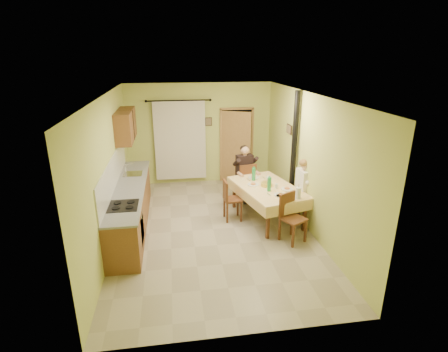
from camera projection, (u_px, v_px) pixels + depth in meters
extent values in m
cube|color=tan|center=(213.00, 229.00, 7.42)|extent=(4.00, 6.00, 0.01)
cube|color=#C9D46D|center=(200.00, 134.00, 9.76)|extent=(4.00, 0.04, 2.80)
cube|color=#C9D46D|center=(242.00, 242.00, 4.16)|extent=(4.00, 0.04, 2.80)
cube|color=#C9D46D|center=(109.00, 171.00, 6.68)|extent=(0.04, 6.00, 2.80)
cube|color=#C9D46D|center=(308.00, 162.00, 7.24)|extent=(0.04, 6.00, 2.80)
cube|color=white|center=(212.00, 95.00, 6.50)|extent=(4.00, 6.00, 0.04)
cube|color=brown|center=(131.00, 207.00, 7.41)|extent=(0.60, 3.60, 0.88)
cube|color=gray|center=(129.00, 187.00, 7.26)|extent=(0.64, 3.64, 0.04)
cube|color=white|center=(113.00, 173.00, 7.11)|extent=(0.02, 3.60, 0.66)
cube|color=silver|center=(133.00, 174.00, 8.00)|extent=(0.42, 0.42, 0.03)
cube|color=black|center=(123.00, 206.00, 6.32)|extent=(0.52, 0.56, 0.02)
cube|color=black|center=(142.00, 228.00, 6.52)|extent=(0.01, 0.55, 0.55)
cube|color=brown|center=(126.00, 125.00, 8.11)|extent=(0.35, 1.40, 0.70)
cylinder|color=black|center=(179.00, 101.00, 9.25)|extent=(1.70, 0.04, 0.04)
cube|color=silver|center=(180.00, 141.00, 9.64)|extent=(1.40, 0.06, 2.20)
cube|color=black|center=(236.00, 146.00, 10.02)|extent=(0.84, 0.03, 2.06)
cube|color=#A87C46|center=(221.00, 146.00, 9.94)|extent=(0.06, 0.06, 2.12)
cube|color=#A87C46|center=(252.00, 145.00, 10.07)|extent=(0.06, 0.06, 2.12)
cube|color=#A87C46|center=(237.00, 109.00, 9.65)|extent=(0.96, 0.06, 0.06)
cube|color=#A87C46|center=(236.00, 148.00, 9.83)|extent=(0.76, 0.39, 2.04)
cube|color=#EBC57B|center=(268.00, 188.00, 7.69)|extent=(1.56, 2.12, 0.04)
cube|color=#EBC57B|center=(291.00, 209.00, 6.89)|extent=(1.10, 0.29, 0.22)
cube|color=#EBC57B|center=(248.00, 179.00, 8.55)|extent=(1.10, 0.29, 0.22)
cube|color=#EBC57B|center=(244.00, 196.00, 7.52)|extent=(0.47, 1.85, 0.22)
cube|color=#EBC57B|center=(289.00, 189.00, 7.93)|extent=(0.47, 1.85, 0.22)
cylinder|color=white|center=(254.00, 178.00, 8.22)|extent=(0.25, 0.25, 0.02)
ellipsoid|color=#CC7233|center=(254.00, 177.00, 8.21)|extent=(0.12, 0.12, 0.05)
cylinder|color=white|center=(282.00, 196.00, 7.14)|extent=(0.25, 0.25, 0.02)
ellipsoid|color=#CC7233|center=(282.00, 195.00, 7.14)|extent=(0.12, 0.12, 0.05)
cylinder|color=white|center=(287.00, 189.00, 7.51)|extent=(0.25, 0.25, 0.02)
ellipsoid|color=#CC7233|center=(287.00, 188.00, 7.51)|extent=(0.12, 0.12, 0.05)
cylinder|color=white|center=(253.00, 185.00, 7.77)|extent=(0.25, 0.25, 0.02)
ellipsoid|color=#CC7233|center=(253.00, 184.00, 7.77)|extent=(0.12, 0.12, 0.05)
cylinder|color=gold|center=(267.00, 184.00, 7.71)|extent=(0.26, 0.26, 0.08)
cylinder|color=white|center=(281.00, 195.00, 7.20)|extent=(0.28, 0.28, 0.02)
cube|color=tan|center=(282.00, 194.00, 7.20)|extent=(0.06, 0.07, 0.03)
cube|color=tan|center=(281.00, 194.00, 7.19)|extent=(0.07, 0.06, 0.03)
cube|color=tan|center=(279.00, 194.00, 7.20)|extent=(0.06, 0.07, 0.03)
cube|color=tan|center=(281.00, 194.00, 7.19)|extent=(0.07, 0.06, 0.03)
cube|color=tan|center=(281.00, 194.00, 7.21)|extent=(0.05, 0.06, 0.03)
cylinder|color=silver|center=(277.00, 186.00, 7.57)|extent=(0.07, 0.07, 0.10)
cylinder|color=silver|center=(268.00, 179.00, 8.01)|extent=(0.07, 0.07, 0.10)
cylinder|color=white|center=(298.00, 193.00, 7.03)|extent=(0.11, 0.11, 0.22)
cylinder|color=silver|center=(298.00, 191.00, 7.02)|extent=(0.02, 0.02, 0.30)
cube|color=#572F17|center=(245.00, 182.00, 8.75)|extent=(0.51, 0.51, 0.04)
cube|color=#572F17|center=(248.00, 175.00, 8.49)|extent=(0.43, 0.13, 0.50)
cube|color=#572F17|center=(293.00, 219.00, 6.80)|extent=(0.56, 0.56, 0.04)
cube|color=#572F17|center=(287.00, 204.00, 6.86)|extent=(0.38, 0.23, 0.47)
cube|color=#572F17|center=(304.00, 200.00, 7.68)|extent=(0.42, 0.42, 0.04)
cube|color=#572F17|center=(312.00, 189.00, 7.64)|extent=(0.07, 0.39, 0.45)
cube|color=#572F17|center=(233.00, 199.00, 7.72)|extent=(0.39, 0.39, 0.04)
cube|color=#572F17|center=(225.00, 190.00, 7.61)|extent=(0.06, 0.38, 0.43)
cube|color=black|center=(246.00, 180.00, 8.64)|extent=(0.44, 0.47, 0.16)
cube|color=black|center=(244.00, 166.00, 8.64)|extent=(0.44, 0.30, 0.54)
sphere|color=tan|center=(245.00, 150.00, 8.50)|extent=(0.21, 0.21, 0.21)
ellipsoid|color=black|center=(244.00, 148.00, 8.52)|extent=(0.21, 0.21, 0.16)
cube|color=white|center=(308.00, 196.00, 7.68)|extent=(0.43, 0.39, 0.16)
cube|color=white|center=(304.00, 182.00, 7.53)|extent=(0.25, 0.42, 0.54)
sphere|color=tan|center=(306.00, 165.00, 7.41)|extent=(0.21, 0.21, 0.21)
ellipsoid|color=olive|center=(304.00, 163.00, 7.39)|extent=(0.21, 0.21, 0.16)
cylinder|color=black|center=(294.00, 154.00, 7.79)|extent=(0.12, 0.12, 2.80)
cylinder|color=black|center=(290.00, 206.00, 8.20)|extent=(0.24, 0.24, 0.30)
cube|color=black|center=(208.00, 122.00, 9.65)|extent=(0.19, 0.03, 0.23)
cube|color=brown|center=(289.00, 129.00, 8.21)|extent=(0.03, 0.31, 0.21)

